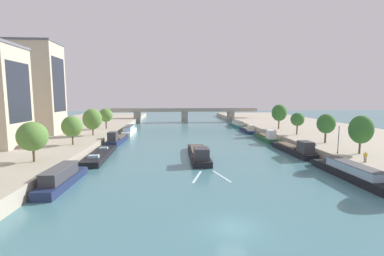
# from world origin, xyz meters

# --- Properties ---
(ground_plane) EXTENTS (400.00, 400.00, 0.00)m
(ground_plane) POSITION_xyz_m (0.00, 0.00, 0.00)
(ground_plane) COLOR teal
(quay_left) EXTENTS (36.00, 170.00, 1.96)m
(quay_left) POSITION_xyz_m (-39.59, 55.00, 0.98)
(quay_left) COLOR #B2A893
(quay_left) RESTS_ON ground
(quay_right) EXTENTS (36.00, 170.00, 1.96)m
(quay_right) POSITION_xyz_m (39.59, 55.00, 0.98)
(quay_right) COLOR #B2A893
(quay_right) RESTS_ON ground
(barge_midriver) EXTENTS (3.49, 17.63, 2.92)m
(barge_midriver) POSITION_xyz_m (-0.44, 27.27, 0.86)
(barge_midriver) COLOR black
(barge_midriver) RESTS_ON ground
(wake_behind_barge) EXTENTS (5.60, 5.89, 0.03)m
(wake_behind_barge) POSITION_xyz_m (-0.02, 15.37, 0.01)
(wake_behind_barge) COLOR silver
(wake_behind_barge) RESTS_ON ground
(moored_boat_left_end) EXTENTS (2.75, 12.10, 2.70)m
(moored_boat_left_end) POSITION_xyz_m (-19.82, 12.54, 1.12)
(moored_boat_left_end) COLOR #1E284C
(moored_boat_left_end) RESTS_ON ground
(moored_boat_left_downstream) EXTENTS (3.86, 16.72, 2.16)m
(moored_boat_left_downstream) POSITION_xyz_m (-19.31, 28.85, 0.55)
(moored_boat_left_downstream) COLOR black
(moored_boat_left_downstream) RESTS_ON ground
(moored_boat_left_far) EXTENTS (3.12, 13.83, 3.45)m
(moored_boat_left_far) POSITION_xyz_m (-19.33, 44.52, 1.03)
(moored_boat_left_far) COLOR #1E284C
(moored_boat_left_far) RESTS_ON ground
(moored_boat_left_near) EXTENTS (2.65, 14.67, 2.74)m
(moored_boat_left_near) POSITION_xyz_m (-19.02, 61.55, 1.15)
(moored_boat_left_near) COLOR silver
(moored_boat_left_near) RESTS_ON ground
(moored_boat_right_midway) EXTENTS (2.98, 15.77, 2.36)m
(moored_boat_right_midway) POSITION_xyz_m (19.83, 12.96, 0.99)
(moored_boat_right_midway) COLOR black
(moored_boat_right_midway) RESTS_ON ground
(moored_boat_right_near) EXTENTS (3.24, 15.98, 3.30)m
(moored_boat_right_near) POSITION_xyz_m (19.54, 29.87, 0.96)
(moored_boat_right_near) COLOR black
(moored_boat_right_near) RESTS_ON ground
(moored_boat_right_gap_after) EXTENTS (2.87, 14.00, 3.35)m
(moored_boat_right_gap_after) POSITION_xyz_m (19.44, 46.23, 0.97)
(moored_boat_right_gap_after) COLOR #235633
(moored_boat_right_gap_after) RESTS_ON ground
(moored_boat_right_far) EXTENTS (2.46, 13.03, 2.84)m
(moored_boat_right_far) POSITION_xyz_m (19.06, 62.71, 0.84)
(moored_boat_right_far) COLOR #1E284C
(moored_boat_right_far) RESTS_ON ground
(moored_boat_right_second) EXTENTS (2.87, 16.30, 2.34)m
(moored_boat_right_second) POSITION_xyz_m (19.64, 79.48, 0.98)
(moored_boat_right_second) COLOR #23666B
(moored_boat_right_second) RESTS_ON ground
(tree_left_midway) EXTENTS (4.27, 4.27, 6.03)m
(tree_left_midway) POSITION_xyz_m (-26.09, 18.28, 5.81)
(tree_left_midway) COLOR brown
(tree_left_midway) RESTS_ON quay_left
(tree_left_second) EXTENTS (4.04, 4.04, 5.84)m
(tree_left_second) POSITION_xyz_m (-25.69, 32.66, 5.68)
(tree_left_second) COLOR brown
(tree_left_second) RESTS_ON quay_left
(tree_left_far) EXTENTS (4.66, 4.66, 6.71)m
(tree_left_far) POSITION_xyz_m (-25.54, 45.87, 6.07)
(tree_left_far) COLOR brown
(tree_left_far) RESTS_ON quay_left
(tree_left_past_mid) EXTENTS (4.06, 4.06, 6.21)m
(tree_left_past_mid) POSITION_xyz_m (-25.70, 59.94, 6.10)
(tree_left_past_mid) COLOR brown
(tree_left_past_mid) RESTS_ON quay_left
(tree_right_distant) EXTENTS (3.83, 3.83, 6.58)m
(tree_right_distant) POSITION_xyz_m (26.49, 20.25, 6.13)
(tree_right_distant) COLOR brown
(tree_right_distant) RESTS_ON quay_right
(tree_right_by_lamp) EXTENTS (3.68, 3.68, 6.14)m
(tree_right_by_lamp) POSITION_xyz_m (26.71, 30.92, 6.04)
(tree_right_by_lamp) COLOR brown
(tree_right_by_lamp) RESTS_ON quay_right
(tree_right_third) EXTENTS (3.40, 3.40, 5.65)m
(tree_right_third) POSITION_xyz_m (26.61, 43.59, 5.88)
(tree_right_third) COLOR brown
(tree_right_third) RESTS_ON quay_right
(tree_right_end_of_row) EXTENTS (4.45, 4.45, 7.40)m
(tree_right_end_of_row) POSITION_xyz_m (26.79, 55.94, 6.83)
(tree_right_end_of_row) COLOR brown
(tree_right_end_of_row) RESTS_ON quay_right
(lamppost_right_bank) EXTENTS (0.28, 0.28, 4.82)m
(lamppost_right_bank) POSITION_xyz_m (23.01, 20.84, 4.60)
(lamppost_right_bank) COLOR black
(lamppost_right_bank) RESTS_ON quay_right
(building_left_far_end) EXTENTS (11.84, 9.37, 23.78)m
(building_left_far_end) POSITION_xyz_m (-40.78, 50.38, 13.87)
(building_left_far_end) COLOR beige
(building_left_far_end) RESTS_ON quay_left
(bridge_far) EXTENTS (67.17, 4.40, 6.42)m
(bridge_far) POSITION_xyz_m (0.00, 100.04, 4.16)
(bridge_far) COLOR gray
(bridge_far) RESTS_ON ground
(person_on_quay) EXTENTS (0.50, 0.31, 1.62)m
(person_on_quay) POSITION_xyz_m (23.12, 14.42, 2.89)
(person_on_quay) COLOR #473D33
(person_on_quay) RESTS_ON quay_right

